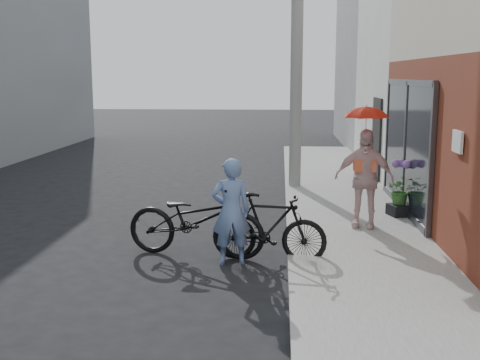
# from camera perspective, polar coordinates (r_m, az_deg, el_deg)

# --- Properties ---
(ground) EXTENTS (80.00, 80.00, 0.00)m
(ground) POSITION_cam_1_polar(r_m,az_deg,el_deg) (8.59, -1.38, -8.48)
(ground) COLOR black
(ground) RESTS_ON ground
(sidewalk) EXTENTS (2.20, 24.00, 0.12)m
(sidewalk) POSITION_cam_1_polar(r_m,az_deg,el_deg) (10.54, 11.12, -4.84)
(sidewalk) COLOR gray
(sidewalk) RESTS_ON ground
(curb) EXTENTS (0.12, 24.00, 0.12)m
(curb) POSITION_cam_1_polar(r_m,az_deg,el_deg) (10.46, 4.78, -4.80)
(curb) COLOR #9E9E99
(curb) RESTS_ON ground
(east_building_far) EXTENTS (8.00, 8.00, 7.00)m
(east_building_far) POSITION_cam_1_polar(r_m,az_deg,el_deg) (24.98, 19.22, 11.19)
(east_building_far) COLOR gray
(east_building_far) RESTS_ON ground
(utility_pole) EXTENTS (0.28, 0.28, 7.00)m
(utility_pole) POSITION_cam_1_polar(r_m,az_deg,el_deg) (14.14, 5.42, 13.07)
(utility_pole) COLOR #9E9E99
(utility_pole) RESTS_ON ground
(officer) EXTENTS (0.63, 0.48, 1.56)m
(officer) POSITION_cam_1_polar(r_m,az_deg,el_deg) (8.65, -0.86, -2.99)
(officer) COLOR #6B86BF
(officer) RESTS_ON ground
(bike_left) EXTENTS (2.23, 1.12, 1.12)m
(bike_left) POSITION_cam_1_polar(r_m,az_deg,el_deg) (9.09, -4.21, -3.80)
(bike_left) COLOR black
(bike_left) RESTS_ON ground
(bike_right) EXTENTS (1.75, 0.70, 1.02)m
(bike_right) POSITION_cam_1_polar(r_m,az_deg,el_deg) (8.84, 2.76, -4.52)
(bike_right) COLOR black
(bike_right) RESTS_ON ground
(kimono_woman) EXTENTS (1.06, 0.63, 1.70)m
(kimono_woman) POSITION_cam_1_polar(r_m,az_deg,el_deg) (10.48, 11.68, 0.15)
(kimono_woman) COLOR beige
(kimono_woman) RESTS_ON sidewalk
(parasol) EXTENTS (0.75, 0.75, 0.66)m
(parasol) POSITION_cam_1_polar(r_m,az_deg,el_deg) (10.35, 11.91, 6.58)
(parasol) COLOR red
(parasol) RESTS_ON kimono_woman
(planter) EXTENTS (0.49, 0.49, 0.21)m
(planter) POSITION_cam_1_polar(r_m,az_deg,el_deg) (11.64, 14.92, -2.76)
(planter) COLOR black
(planter) RESTS_ON sidewalk
(potted_plant) EXTENTS (0.49, 0.43, 0.55)m
(potted_plant) POSITION_cam_1_polar(r_m,az_deg,el_deg) (11.57, 15.01, -0.94)
(potted_plant) COLOR #366E2C
(potted_plant) RESTS_ON planter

